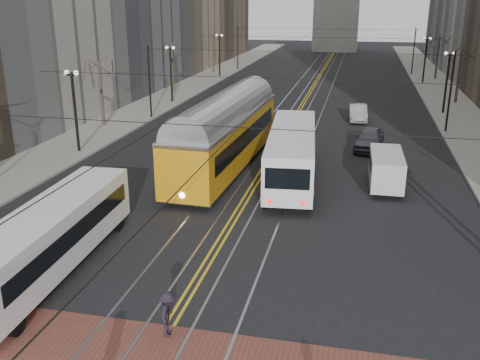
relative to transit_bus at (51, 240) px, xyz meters
The scene contains 15 objects.
ground 6.28m from the transit_bus, 15.45° to the right, with size 260.00×260.00×0.00m, color black.
sidewalk_left 44.33m from the transit_bus, 101.84° to the left, with size 5.00×140.00×0.15m, color gray.
sidewalk_right 48.16m from the transit_bus, 64.26° to the left, with size 5.00×140.00×0.15m, color gray.
streetcar_rails 43.79m from the transit_bus, 82.24° to the left, with size 4.80×130.00×0.02m, color gray.
centre_lines 43.79m from the transit_bus, 82.24° to the left, with size 0.42×130.00×0.01m, color gold.
lamp_posts 27.79m from the transit_bus, 77.71° to the left, with size 27.60×57.20×5.60m.
street_trees 34.16m from the transit_bus, 80.03° to the left, with size 31.68×53.28×5.60m.
trolley_wires 33.81m from the transit_bus, 79.91° to the left, with size 25.96×120.00×6.60m.
transit_bus is the anchor object (origin of this frame).
streetcar 15.68m from the transit_bus, 77.45° to the left, with size 2.98×16.04×3.78m, color #CA8A12.
rear_bus 15.70m from the transit_bus, 59.64° to the left, with size 2.61×11.99×3.13m, color white.
cargo_van 19.02m from the transit_bus, 44.88° to the left, with size 1.80×4.68×2.07m, color silver.
sedan_grey 25.23m from the transit_bus, 59.99° to the left, with size 1.87×4.64×1.58m, color #393B3F.
sedan_silver 33.74m from the transit_bus, 69.82° to the left, with size 1.52×4.37×1.44m, color #9A9DA1.
pedestrian_d 6.84m from the transit_bus, 27.35° to the right, with size 1.02×0.59×1.58m, color black.
Camera 1 is at (5.75, -15.69, 10.54)m, focal length 40.00 mm.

